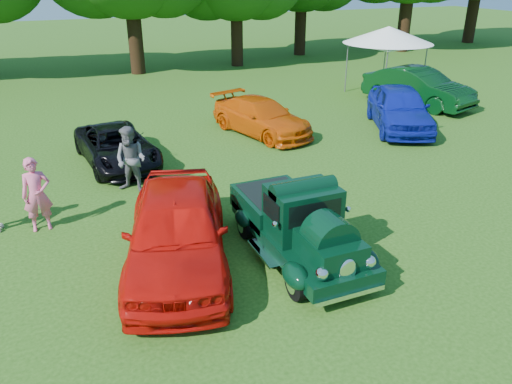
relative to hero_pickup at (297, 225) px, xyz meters
name	(u,v)px	position (x,y,z in m)	size (l,w,h in m)	color
ground	(308,270)	(-0.07, -0.66, -0.72)	(120.00, 120.00, 0.00)	#214911
hero_pickup	(297,225)	(0.00, 0.00, 0.00)	(1.98, 4.26, 1.66)	black
red_convertible	(177,229)	(-2.47, 0.56, 0.13)	(2.01, 5.00, 1.70)	red
back_car_black	(117,146)	(-2.69, 7.13, -0.13)	(1.97, 4.27, 1.19)	black
back_car_orange	(261,117)	(2.77, 8.25, -0.07)	(1.82, 4.48, 1.30)	#CE4D07
back_car_blue	(400,108)	(7.90, 6.77, 0.10)	(1.93, 4.81, 1.64)	#0E1B9E
back_car_green	(418,87)	(10.93, 9.38, 0.11)	(1.75, 5.03, 1.66)	black
spectator_pink	(37,195)	(-5.06, 3.40, 0.18)	(0.66, 0.43, 1.80)	#EC618E
spectator_grey	(131,160)	(-2.64, 4.79, 0.21)	(0.90, 0.70, 1.85)	slate
canopy_tent	(388,35)	(10.97, 11.94, 2.06)	(4.90, 4.90, 3.20)	white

